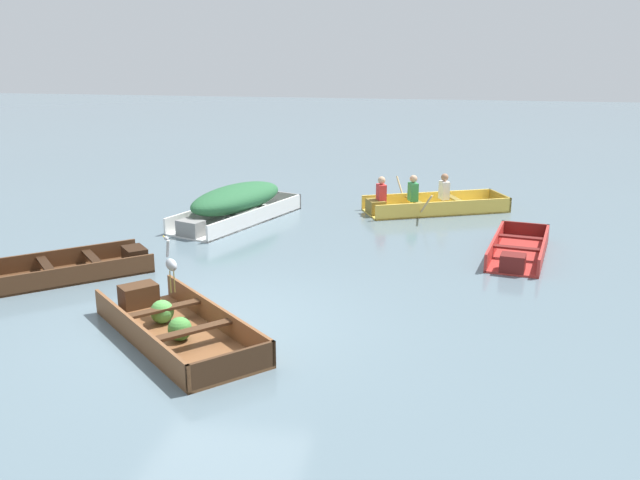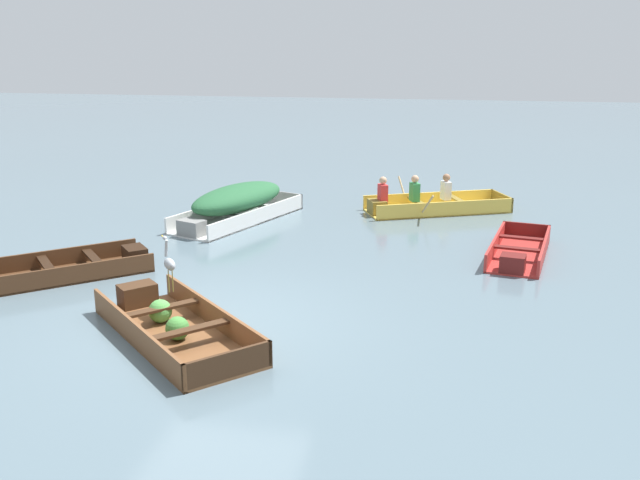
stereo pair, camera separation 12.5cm
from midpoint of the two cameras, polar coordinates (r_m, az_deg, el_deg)
name	(u,v)px [view 1 (the left image)]	position (r m, az deg, el deg)	size (l,w,h in m)	color
ground_plane	(217,323)	(10.78, -8.57, -6.55)	(80.00, 80.00, 0.00)	slate
dinghy_wooden_brown_foreground	(173,325)	(10.44, -12.04, -6.67)	(3.17, 3.14, 0.39)	brown
skiff_white_near_moored	(236,201)	(16.39, -6.96, 3.09)	(2.41, 3.76, 0.84)	white
skiff_red_mid_moored	(518,251)	(14.19, 15.32, -0.88)	(1.43, 2.75, 0.35)	#AD2D28
skiff_dark_varnish_far_moored	(79,268)	(13.45, -19.01, -2.14)	(2.79, 2.64, 0.35)	#4C2D19
rowboat_yellow_with_crew	(427,203)	(17.44, 8.33, 2.91)	(3.59, 2.54, 0.92)	#E5BC47
heron_on_dinghy	(171,263)	(10.85, -12.17, -1.79)	(0.36, 0.39, 0.84)	olive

